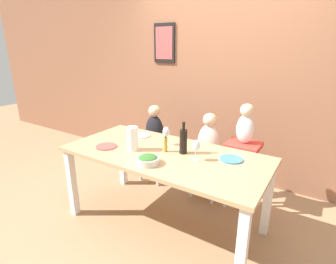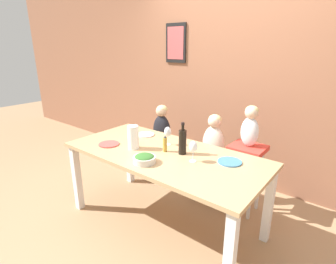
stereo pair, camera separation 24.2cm
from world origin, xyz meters
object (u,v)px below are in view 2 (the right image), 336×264
paper_towel_roll (133,137)px  wine_bottle (183,141)px  wine_glass_near (193,147)px  dinner_plate_back_left (145,135)px  wine_glass_far (168,132)px  chair_right_highchair (246,162)px  chair_far_center (212,168)px  dinner_plate_back_right (230,162)px  person_child_left (162,127)px  person_baby_right (250,124)px  chair_far_left (162,153)px  person_child_center (214,139)px  salad_bowl_large (144,159)px  dinner_plate_front_left (109,144)px

paper_towel_roll → wine_bottle: bearing=23.2°
wine_bottle → wine_glass_near: (0.17, -0.08, 0.01)m
dinner_plate_back_left → wine_glass_far: bearing=-11.1°
chair_right_highchair → wine_glass_near: 0.81m
chair_far_center → dinner_plate_back_right: bearing=-49.7°
person_child_left → wine_bottle: 1.00m
person_baby_right → dinner_plate_back_right: size_ratio=2.06×
chair_right_highchair → paper_towel_roll: size_ratio=3.28×
chair_far_left → dinner_plate_back_right: (1.19, -0.53, 0.40)m
chair_far_left → wine_glass_near: (0.93, -0.71, 0.52)m
chair_far_center → person_child_left: size_ratio=0.81×
person_child_center → chair_right_highchair: bearing=-0.1°
paper_towel_roll → salad_bowl_large: 0.35m
person_child_center → paper_towel_roll: 0.93m
chair_right_highchair → dinner_plate_back_left: 1.11m
chair_right_highchair → dinner_plate_front_left: dinner_plate_front_left is taller
chair_far_left → person_baby_right: bearing=0.1°
wine_glass_near → chair_far_left: bearing=142.9°
chair_far_left → wine_bottle: wine_bottle is taller
person_baby_right → paper_towel_roll: bearing=-135.0°
wine_glass_far → salad_bowl_large: 0.47m
salad_bowl_large → chair_far_left: bearing=122.7°
wine_glass_far → person_child_center: bearing=66.8°
chair_far_center → person_baby_right: bearing=0.2°
chair_far_left → wine_bottle: size_ratio=1.51×
wine_bottle → chair_right_highchair: bearing=59.2°
chair_right_highchair → person_child_left: bearing=180.0°
person_baby_right → paper_towel_roll: (-0.81, -0.81, -0.09)m
salad_bowl_large → dinner_plate_front_left: size_ratio=0.95×
person_baby_right → dinner_plate_back_left: person_baby_right is taller
chair_far_center → person_child_left: person_child_left is taller
person_child_left → wine_glass_far: 0.76m
person_child_left → chair_right_highchair: bearing=-0.0°
wine_glass_near → dinner_plate_front_left: (-0.87, -0.19, -0.12)m
dinner_plate_back_left → chair_far_left: bearing=107.3°
chair_far_left → paper_towel_roll: paper_towel_roll is taller
dinner_plate_back_left → paper_towel_roll: bearing=-62.5°
person_baby_right → chair_far_left: bearing=-179.9°
dinner_plate_front_left → paper_towel_roll: bearing=17.2°
person_child_center → wine_glass_far: (-0.23, -0.53, 0.17)m
wine_glass_near → chair_right_highchair: bearing=73.9°
wine_bottle → wine_glass_far: (-0.25, 0.10, 0.01)m
wine_glass_far → wine_bottle: bearing=-21.3°
chair_right_highchair → person_child_center: size_ratio=1.33×
paper_towel_roll → dinner_plate_front_left: (-0.27, -0.08, -0.11)m
chair_far_center → person_child_center: bearing=90.0°
wine_glass_near → dinner_plate_front_left: 0.90m
person_baby_right → wine_glass_near: bearing=-106.1°
paper_towel_roll → person_child_left: bearing=111.9°
dinner_plate_back_left → dinner_plate_back_right: (1.05, -0.07, 0.00)m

